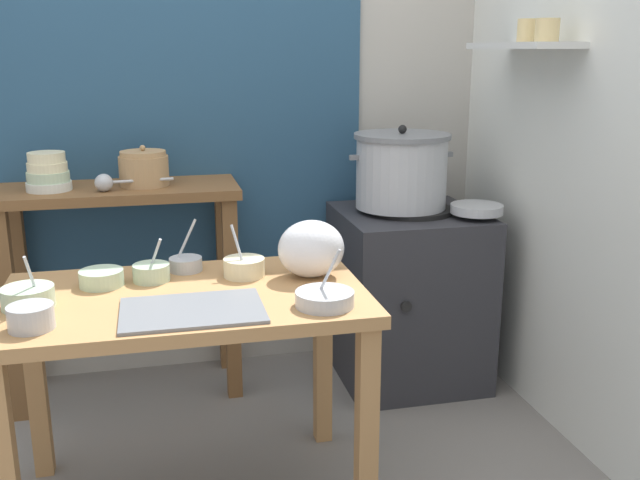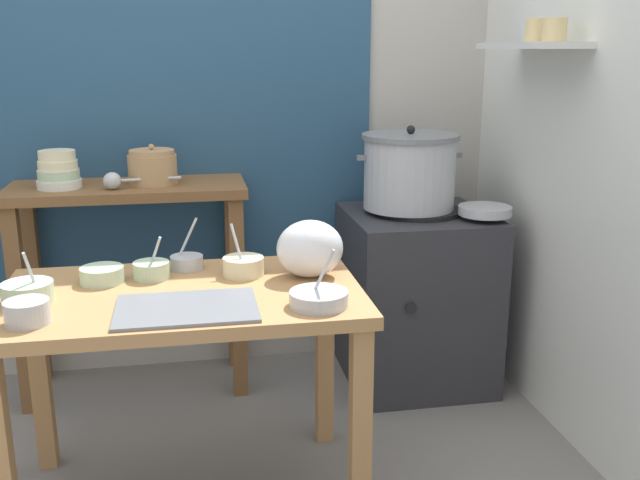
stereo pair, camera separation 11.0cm
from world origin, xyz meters
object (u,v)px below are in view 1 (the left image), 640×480
Objects in this scene: back_shelf_table at (122,239)px; prep_bowl_1 at (31,316)px; clay_pot at (144,169)px; prep_bowl_5 at (325,298)px; serving_tray at (192,310)px; prep_bowl_0 at (28,296)px; prep_bowl_4 at (244,266)px; prep_bowl_2 at (101,277)px; bowl_stack_enamel at (48,173)px; wide_pan at (477,209)px; plastic_bag at (311,249)px; stove_block at (408,295)px; prep_bowl_3 at (186,263)px; steamer_pot at (401,170)px; prep_table at (186,327)px; ladle at (107,182)px; prep_bowl_6 at (151,272)px.

prep_bowl_1 is at bearing -100.39° from back_shelf_table.
prep_bowl_1 is (-0.30, -1.06, -0.21)m from clay_pot.
back_shelf_table is 5.60× the size of prep_bowl_5.
back_shelf_table is 1.06m from serving_tray.
prep_bowl_0 reaches higher than prep_bowl_1.
serving_tray is at bearing -17.92° from prep_bowl_0.
prep_bowl_5 is at bearing -60.26° from prep_bowl_4.
prep_bowl_2 is (-0.03, -0.73, 0.07)m from back_shelf_table.
bowl_stack_enamel reaches higher than wide_pan.
plastic_bag is (0.52, -0.79, -0.16)m from clay_pot.
stove_block is 4.52× the size of bowl_stack_enamel.
prep_bowl_1 is (-0.19, -1.06, 0.08)m from back_shelf_table.
steamer_pot is at bearing 29.00° from prep_bowl_3.
prep_bowl_2 is (-0.25, 0.13, 0.14)m from prep_table.
plastic_bag reaches higher than prep_bowl_0.
stove_block is at bearing -1.64° from ladle.
prep_bowl_3 is at bearing 130.47° from prep_bowl_5.
prep_table is at bearing -72.11° from ladle.
steamer_pot is at bearing 38.14° from prep_table.
serving_tray is 0.35m from prep_bowl_4.
ladle is (-0.14, -0.09, -0.03)m from clay_pot.
stove_block is at bearing 37.19° from prep_bowl_4.
prep_bowl_3 is (0.26, 0.10, -0.00)m from prep_bowl_2.
serving_tray is 2.36× the size of prep_bowl_4.
steamer_pot is 1.14× the size of serving_tray.
steamer_pot reaches higher than prep_bowl_2.
bowl_stack_enamel is 1.15m from serving_tray.
clay_pot is at bearing 90.92° from prep_bowl_6.
wide_pan is at bearing 17.76° from prep_bowl_6.
back_shelf_table reaches higher than prep_bowl_3.
clay_pot reaches higher than ladle.
prep_bowl_3 is 1.00× the size of prep_bowl_5.
prep_bowl_0 is (-0.46, 0.15, 0.03)m from serving_tray.
prep_bowl_3 reaches higher than prep_bowl_4.
ladle reaches higher than prep_bowl_1.
prep_bowl_1 is 0.69m from prep_bowl_4.
prep_bowl_5 is at bearing -122.90° from stove_block.
prep_table is at bearing -60.63° from bowl_stack_enamel.
prep_table is 0.47m from prep_bowl_0.
plastic_bag reaches higher than prep_bowl_3.
prep_bowl_3 is 1.22× the size of prep_bowl_6.
serving_tray is at bearing -148.66° from wide_pan.
plastic_bag is 1.27× the size of prep_bowl_5.
clay_pot is 0.91× the size of plastic_bag.
bowl_stack_enamel is 0.57× the size of ladle.
prep_bowl_1 is (-1.40, -0.93, 0.37)m from stove_block.
prep_table is 2.41× the size of steamer_pot.
prep_bowl_6 is (0.35, 0.17, -0.00)m from prep_bowl_0.
steamer_pot reaches higher than ladle.
prep_bowl_5 is at bearing -5.56° from serving_tray.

